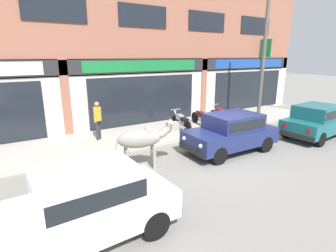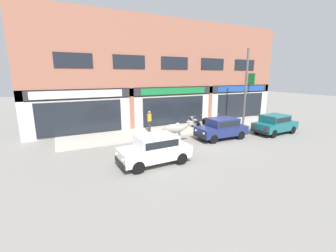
{
  "view_description": "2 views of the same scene",
  "coord_description": "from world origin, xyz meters",
  "px_view_note": "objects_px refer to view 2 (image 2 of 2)",
  "views": [
    {
      "loc": [
        -6.04,
        -6.52,
        3.53
      ],
      "look_at": [
        -1.35,
        1.0,
        1.15
      ],
      "focal_mm": 28.0,
      "sensor_mm": 36.0,
      "label": 1
    },
    {
      "loc": [
        -9.21,
        -11.68,
        4.33
      ],
      "look_at": [
        -2.83,
        1.0,
        1.14
      ],
      "focal_mm": 24.0,
      "sensor_mm": 36.0,
      "label": 2
    }
  ],
  "objects_px": {
    "cow": "(175,129)",
    "utility_pole": "(246,88)",
    "motorcycle_0": "(195,123)",
    "car_1": "(275,123)",
    "motorcycle_2": "(220,120)",
    "pedestrian": "(149,119)",
    "motorcycle_1": "(207,122)",
    "car_2": "(155,148)",
    "car_0": "(222,127)"
  },
  "relations": [
    {
      "from": "car_1",
      "to": "utility_pole",
      "type": "relative_size",
      "value": 0.58
    },
    {
      "from": "cow",
      "to": "utility_pole",
      "type": "relative_size",
      "value": 0.33
    },
    {
      "from": "car_0",
      "to": "cow",
      "type": "bearing_deg",
      "value": 174.26
    },
    {
      "from": "car_0",
      "to": "motorcycle_1",
      "type": "height_order",
      "value": "car_0"
    },
    {
      "from": "motorcycle_0",
      "to": "utility_pole",
      "type": "bearing_deg",
      "value": -10.85
    },
    {
      "from": "car_0",
      "to": "motorcycle_1",
      "type": "bearing_deg",
      "value": 69.76
    },
    {
      "from": "car_0",
      "to": "car_1",
      "type": "distance_m",
      "value": 4.57
    },
    {
      "from": "car_2",
      "to": "motorcycle_1",
      "type": "height_order",
      "value": "car_2"
    },
    {
      "from": "motorcycle_2",
      "to": "car_1",
      "type": "bearing_deg",
      "value": -61.92
    },
    {
      "from": "cow",
      "to": "utility_pole",
      "type": "distance_m",
      "value": 8.39
    },
    {
      "from": "cow",
      "to": "motorcycle_2",
      "type": "xyz_separation_m",
      "value": [
        5.96,
        2.81,
        -0.49
      ]
    },
    {
      "from": "pedestrian",
      "to": "motorcycle_0",
      "type": "bearing_deg",
      "value": -8.35
    },
    {
      "from": "motorcycle_1",
      "to": "car_2",
      "type": "bearing_deg",
      "value": -143.23
    },
    {
      "from": "car_0",
      "to": "motorcycle_1",
      "type": "distance_m",
      "value": 3.48
    },
    {
      "from": "motorcycle_0",
      "to": "utility_pole",
      "type": "height_order",
      "value": "utility_pole"
    },
    {
      "from": "car_0",
      "to": "utility_pole",
      "type": "bearing_deg",
      "value": 27.92
    },
    {
      "from": "car_2",
      "to": "motorcycle_0",
      "type": "height_order",
      "value": "car_2"
    },
    {
      "from": "car_0",
      "to": "pedestrian",
      "type": "relative_size",
      "value": 2.28
    },
    {
      "from": "motorcycle_0",
      "to": "motorcycle_2",
      "type": "height_order",
      "value": "same"
    },
    {
      "from": "car_0",
      "to": "car_1",
      "type": "relative_size",
      "value": 0.99
    },
    {
      "from": "cow",
      "to": "car_1",
      "type": "distance_m",
      "value": 8.1
    },
    {
      "from": "car_0",
      "to": "motorcycle_2",
      "type": "xyz_separation_m",
      "value": [
        2.45,
        3.16,
        -0.29
      ]
    },
    {
      "from": "motorcycle_0",
      "to": "car_1",
      "type": "bearing_deg",
      "value": -39.81
    },
    {
      "from": "cow",
      "to": "motorcycle_2",
      "type": "bearing_deg",
      "value": 25.23
    },
    {
      "from": "cow",
      "to": "car_1",
      "type": "height_order",
      "value": "cow"
    },
    {
      "from": "car_2",
      "to": "pedestrian",
      "type": "relative_size",
      "value": 2.29
    },
    {
      "from": "car_1",
      "to": "utility_pole",
      "type": "height_order",
      "value": "utility_pole"
    },
    {
      "from": "motorcycle_1",
      "to": "cow",
      "type": "bearing_deg",
      "value": -148.42
    },
    {
      "from": "cow",
      "to": "car_0",
      "type": "height_order",
      "value": "cow"
    },
    {
      "from": "car_1",
      "to": "motorcycle_1",
      "type": "relative_size",
      "value": 2.05
    },
    {
      "from": "motorcycle_1",
      "to": "pedestrian",
      "type": "xyz_separation_m",
      "value": [
        -5.1,
        0.45,
        0.6
      ]
    },
    {
      "from": "car_2",
      "to": "cow",
      "type": "bearing_deg",
      "value": 45.04
    },
    {
      "from": "cow",
      "to": "car_0",
      "type": "distance_m",
      "value": 3.54
    },
    {
      "from": "cow",
      "to": "car_2",
      "type": "relative_size",
      "value": 0.58
    },
    {
      "from": "cow",
      "to": "motorcycle_0",
      "type": "distance_m",
      "value": 4.43
    },
    {
      "from": "motorcycle_0",
      "to": "utility_pole",
      "type": "relative_size",
      "value": 0.28
    },
    {
      "from": "cow",
      "to": "utility_pole",
      "type": "height_order",
      "value": "utility_pole"
    },
    {
      "from": "cow",
      "to": "car_0",
      "type": "relative_size",
      "value": 0.58
    },
    {
      "from": "car_0",
      "to": "motorcycle_0",
      "type": "height_order",
      "value": "car_0"
    },
    {
      "from": "pedestrian",
      "to": "motorcycle_1",
      "type": "bearing_deg",
      "value": -4.98
    },
    {
      "from": "motorcycle_1",
      "to": "utility_pole",
      "type": "bearing_deg",
      "value": -17.12
    },
    {
      "from": "motorcycle_1",
      "to": "pedestrian",
      "type": "distance_m",
      "value": 5.16
    },
    {
      "from": "car_0",
      "to": "motorcycle_0",
      "type": "distance_m",
      "value": 3.15
    },
    {
      "from": "motorcycle_0",
      "to": "pedestrian",
      "type": "height_order",
      "value": "pedestrian"
    },
    {
      "from": "cow",
      "to": "motorcycle_1",
      "type": "distance_m",
      "value": 5.55
    },
    {
      "from": "motorcycle_0",
      "to": "cow",
      "type": "bearing_deg",
      "value": -140.79
    },
    {
      "from": "car_2",
      "to": "motorcycle_0",
      "type": "distance_m",
      "value": 7.87
    },
    {
      "from": "car_1",
      "to": "motorcycle_2",
      "type": "distance_m",
      "value": 4.4
    },
    {
      "from": "cow",
      "to": "motorcycle_1",
      "type": "xyz_separation_m",
      "value": [
        4.71,
        2.9,
        -0.49
      ]
    },
    {
      "from": "car_1",
      "to": "motorcycle_2",
      "type": "bearing_deg",
      "value": 118.08
    }
  ]
}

